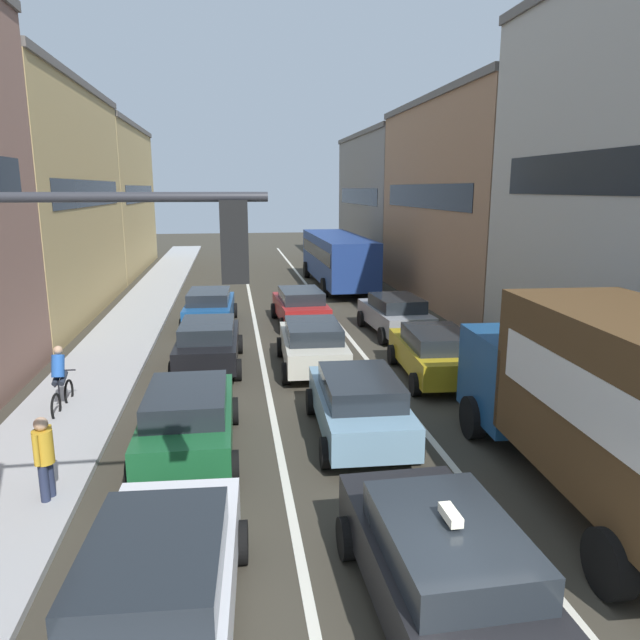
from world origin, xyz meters
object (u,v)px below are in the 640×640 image
at_px(traffic_light_pole, 50,356).
at_px(coupe_centre_lane_fourth, 300,306).
at_px(hatchback_centre_lane_third, 313,344).
at_px(sedan_right_lane_behind_truck, 435,352).
at_px(wagon_right_lane_far, 395,314).
at_px(removalist_box_truck, 606,398).
at_px(sedan_left_lane_front, 159,584).
at_px(sedan_left_lane_third, 208,343).
at_px(sedan_centre_lane_second, 359,403).
at_px(sedan_left_lane_fourth, 210,307).
at_px(cyclist_on_sidewalk, 60,380).
at_px(pedestrian_mid_sidewalk, 44,456).
at_px(bus_mid_queue_primary, 337,256).
at_px(wagon_left_lane_second, 188,418).
at_px(taxi_centre_lane_front, 443,566).

height_order(traffic_light_pole, coupe_centre_lane_fourth, traffic_light_pole).
relative_size(hatchback_centre_lane_third, coupe_centre_lane_fourth, 1.00).
height_order(sedan_right_lane_behind_truck, wagon_right_lane_far, same).
bearing_deg(removalist_box_truck, sedan_right_lane_behind_truck, 6.53).
distance_m(sedan_left_lane_front, sedan_left_lane_third, 11.57).
height_order(traffic_light_pole, wagon_right_lane_far, traffic_light_pole).
relative_size(sedan_centre_lane_second, sedan_right_lane_behind_truck, 0.99).
bearing_deg(coupe_centre_lane_fourth, removalist_box_truck, -168.66).
height_order(traffic_light_pole, sedan_right_lane_behind_truck, traffic_light_pole).
distance_m(traffic_light_pole, wagon_right_lane_far, 17.46).
xyz_separation_m(traffic_light_pole, sedan_left_lane_fourth, (0.93, 17.67, -3.02)).
bearing_deg(removalist_box_truck, hatchback_centre_lane_third, 26.73).
height_order(sedan_centre_lane_second, cyclist_on_sidewalk, cyclist_on_sidewalk).
relative_size(sedan_right_lane_behind_truck, pedestrian_mid_sidewalk, 2.65).
bearing_deg(sedan_left_lane_third, sedan_left_lane_front, -179.20).
height_order(sedan_left_lane_front, pedestrian_mid_sidewalk, pedestrian_mid_sidewalk).
bearing_deg(bus_mid_queue_primary, traffic_light_pole, 163.30).
bearing_deg(cyclist_on_sidewalk, pedestrian_mid_sidewalk, -166.57).
height_order(sedan_centre_lane_second, wagon_right_lane_far, same).
bearing_deg(sedan_left_lane_fourth, sedan_left_lane_front, -177.55).
height_order(coupe_centre_lane_fourth, sedan_left_lane_fourth, same).
xyz_separation_m(sedan_left_lane_third, bus_mid_queue_primary, (6.71, 14.68, 0.96)).
height_order(sedan_left_lane_front, wagon_left_lane_second, same).
bearing_deg(wagon_left_lane_second, removalist_box_truck, -112.70).
relative_size(sedan_centre_lane_second, sedan_left_lane_fourth, 1.00).
relative_size(sedan_left_lane_front, sedan_right_lane_behind_truck, 1.00).
bearing_deg(wagon_left_lane_second, sedan_left_lane_front, -179.46).
distance_m(sedan_left_lane_front, bus_mid_queue_primary, 27.16).
height_order(traffic_light_pole, sedan_left_lane_front, traffic_light_pole).
bearing_deg(traffic_light_pole, sedan_right_lane_behind_truck, 51.98).
relative_size(taxi_centre_lane_front, bus_mid_queue_primary, 0.41).
relative_size(taxi_centre_lane_front, cyclist_on_sidewalk, 2.51).
distance_m(sedan_left_lane_fourth, sedan_right_lane_behind_truck, 10.36).
height_order(removalist_box_truck, coupe_centre_lane_fourth, removalist_box_truck).
bearing_deg(taxi_centre_lane_front, traffic_light_pole, 91.23).
height_order(sedan_left_lane_front, wagon_right_lane_far, same).
height_order(taxi_centre_lane_front, sedan_right_lane_behind_truck, taxi_centre_lane_front).
relative_size(removalist_box_truck, wagon_left_lane_second, 1.81).
relative_size(hatchback_centre_lane_third, pedestrian_mid_sidewalk, 2.62).
relative_size(coupe_centre_lane_fourth, cyclist_on_sidewalk, 2.52).
bearing_deg(hatchback_centre_lane_third, traffic_light_pole, 161.23).
distance_m(wagon_left_lane_second, cyclist_on_sidewalk, 4.33).
bearing_deg(sedan_centre_lane_second, wagon_right_lane_far, -18.38).
bearing_deg(taxi_centre_lane_front, removalist_box_truck, -58.53).
relative_size(taxi_centre_lane_front, wagon_right_lane_far, 0.99).
bearing_deg(sedan_left_lane_third, traffic_light_pole, 176.69).
height_order(traffic_light_pole, bus_mid_queue_primary, traffic_light_pole).
xyz_separation_m(wagon_left_lane_second, hatchback_centre_lane_third, (3.39, 5.58, 0.00)).
bearing_deg(cyclist_on_sidewalk, coupe_centre_lane_fourth, -36.80).
distance_m(removalist_box_truck, cyclist_on_sidewalk, 12.18).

